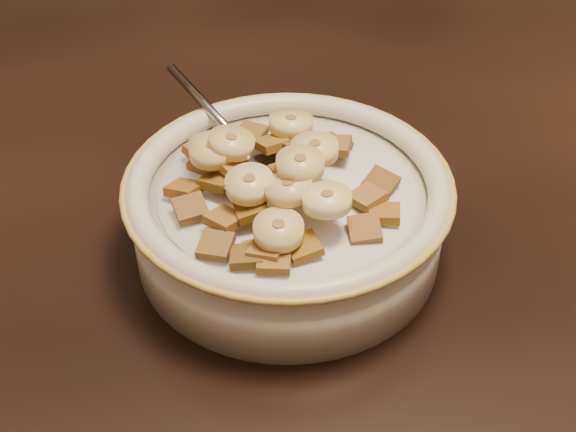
{
  "coord_description": "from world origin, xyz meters",
  "views": [
    {
      "loc": [
        -0.09,
        -0.57,
        1.14
      ],
      "look_at": [
        -0.08,
        -0.15,
        0.78
      ],
      "focal_mm": 50.0,
      "sensor_mm": 36.0,
      "label": 1
    }
  ],
  "objects_px": {
    "chair": "(333,28)",
    "cereal_bowl": "(288,221)",
    "table": "(380,150)",
    "spoon": "(259,163)"
  },
  "relations": [
    {
      "from": "chair",
      "to": "cereal_bowl",
      "type": "distance_m",
      "value": 0.84
    },
    {
      "from": "chair",
      "to": "cereal_bowl",
      "type": "relative_size",
      "value": 4.85
    },
    {
      "from": "chair",
      "to": "spoon",
      "type": "bearing_deg",
      "value": -80.2
    },
    {
      "from": "cereal_bowl",
      "to": "spoon",
      "type": "bearing_deg",
      "value": 124.82
    },
    {
      "from": "chair",
      "to": "spoon",
      "type": "xyz_separation_m",
      "value": [
        -0.11,
        -0.77,
        0.29
      ]
    },
    {
      "from": "table",
      "to": "chair",
      "type": "bearing_deg",
      "value": 89.88
    },
    {
      "from": "chair",
      "to": "cereal_bowl",
      "type": "height_order",
      "value": "chair"
    },
    {
      "from": "table",
      "to": "spoon",
      "type": "height_order",
      "value": "spoon"
    },
    {
      "from": "table",
      "to": "chair",
      "type": "xyz_separation_m",
      "value": [
        0.01,
        0.65,
        -0.22
      ]
    },
    {
      "from": "chair",
      "to": "spoon",
      "type": "relative_size",
      "value": 20.21
    }
  ]
}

